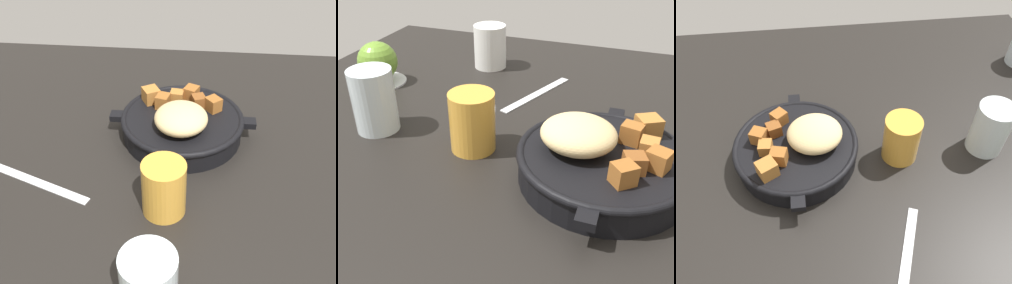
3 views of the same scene
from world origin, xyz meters
The scene contains 8 objects.
ground_plane centered at (0.00, 0.00, -1.20)cm, with size 104.92×103.65×2.40cm, color black.
cast_iron_skillet centered at (-4.02, -13.47, 3.20)cm, with size 28.00×23.68×8.78cm.
saucer_plate centered at (13.97, 34.60, 0.30)cm, with size 10.45×10.45×0.60cm, color #B7BABF.
red_apple centered at (13.97, 34.60, 4.59)cm, with size 7.97×7.97×7.97cm, color olive.
butter_knife centered at (19.36, 2.32, 0.18)cm, with size 19.94×1.60×0.36cm, color silver.
water_glass_tall centered at (-2.52, 23.51, 5.24)cm, with size 7.01×7.01×10.48cm, color silver.
juice_glass_amber centered at (-2.53, 6.13, 4.60)cm, with size 6.94×6.94×9.21cm, color gold.
white_creamer_pitcher centered at (30.14, 16.46, 4.68)cm, with size 7.05×7.05×9.37cm, color white.
Camera 2 is at (-50.65, -16.87, 34.09)cm, focal length 43.25 mm.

